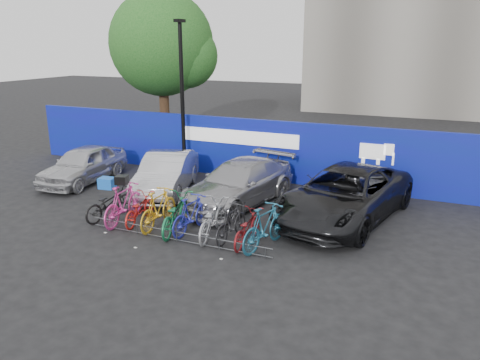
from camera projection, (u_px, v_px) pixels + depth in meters
The scene contains 21 objects.
ground at pixel (188, 233), 13.41m from camera, with size 100.00×100.00×0.00m, color black.
hoarding at pixel (263, 150), 18.34m from camera, with size 22.00×0.18×2.40m.
tree at pixel (166, 46), 23.41m from camera, with size 5.40×5.20×7.80m.
lamppost at pixel (182, 95), 18.45m from camera, with size 0.25×0.50×6.11m.
bike_rack at pixel (177, 236), 12.84m from camera, with size 5.60×0.03×0.30m.
car_0 at pixel (83, 164), 18.18m from camera, with size 1.66×4.13×1.41m, color #BBBBBF.
car_1 at pixel (166, 174), 16.83m from camera, with size 1.53×4.38×1.44m, color #AFB0B4.
car_2 at pixel (239, 183), 15.73m from camera, with size 2.00×4.93×1.43m, color #9C9CA0.
car_3 at pixel (345, 195), 14.27m from camera, with size 2.66×5.77×1.60m, color black.
bike_0 at pixel (109, 203), 14.45m from camera, with size 0.65×1.86×0.98m, color black.
bike_1 at pixel (123, 203), 14.06m from camera, with size 0.58×2.04×1.22m, color #DD3A99.
bike_2 at pixel (139, 209), 14.09m from camera, with size 0.59×1.71×0.90m, color red.
bike_3 at pixel (158, 209), 13.71m from camera, with size 0.55×1.94×1.17m, color gold.
bike_4 at pixel (175, 214), 13.40m from camera, with size 0.72×2.06×1.08m, color #156A3C.
bike_5 at pixel (191, 214), 13.36m from camera, with size 0.51×1.82×1.09m, color #242AA4.
bike_6 at pixel (211, 219), 13.06m from camera, with size 0.69×1.98×1.04m, color #919398.
bike_7 at pixel (231, 223), 12.84m from camera, with size 0.47×1.67×1.00m, color #242427.
bike_8 at pixel (247, 228), 12.60m from camera, with size 0.61×1.76×0.92m, color maroon.
bike_9 at pixel (265, 227), 12.32m from camera, with size 0.56×1.99×1.20m, color #1F5F7B.
cargo_crate at pixel (107, 183), 14.26m from camera, with size 0.47×0.35×0.33m, color blue.
cargo_topcase at pixel (122, 180), 13.85m from camera, with size 0.34×0.31×0.25m, color black.
Camera 1 is at (6.33, -10.79, 5.28)m, focal length 35.00 mm.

